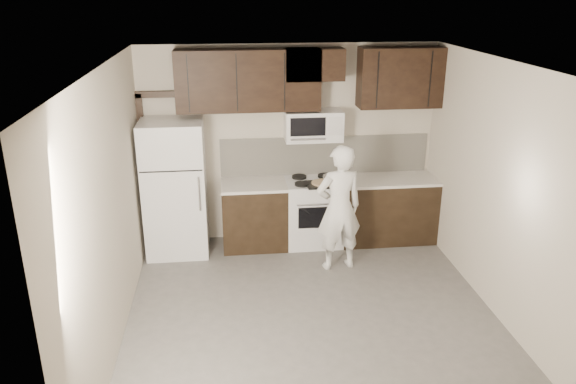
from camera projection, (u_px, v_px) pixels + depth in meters
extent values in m
plane|color=#585652|center=(313.00, 319.00, 6.07)|extent=(4.50, 4.50, 0.00)
plane|color=beige|center=(289.00, 144.00, 7.70)|extent=(4.00, 0.00, 4.00)
plane|color=white|center=(318.00, 67.00, 5.14)|extent=(4.50, 4.50, 0.00)
cube|color=black|center=(254.00, 216.00, 7.67)|extent=(0.87, 0.62, 0.87)
cube|color=black|center=(386.00, 210.00, 7.87)|extent=(1.32, 0.62, 0.87)
cube|color=white|center=(254.00, 185.00, 7.52)|extent=(0.87, 0.64, 0.04)
cube|color=white|center=(388.00, 179.00, 7.72)|extent=(1.32, 0.64, 0.04)
cube|color=white|center=(313.00, 213.00, 7.76)|extent=(0.76, 0.62, 0.89)
cube|color=white|center=(314.00, 182.00, 7.60)|extent=(0.76, 0.62, 0.02)
cube|color=black|center=(317.00, 217.00, 7.46)|extent=(0.50, 0.01, 0.30)
cylinder|color=silver|center=(318.00, 204.00, 7.35)|extent=(0.55, 0.02, 0.02)
cylinder|color=black|center=(302.00, 184.00, 7.43)|extent=(0.20, 0.20, 0.03)
cylinder|color=black|center=(329.00, 183.00, 7.47)|extent=(0.20, 0.20, 0.03)
cylinder|color=black|center=(299.00, 177.00, 7.71)|extent=(0.20, 0.20, 0.03)
cylinder|color=black|center=(325.00, 176.00, 7.75)|extent=(0.20, 0.20, 0.03)
cube|color=beige|center=(325.00, 155.00, 7.80)|extent=(2.90, 0.02, 0.54)
cube|color=black|center=(248.00, 80.00, 7.17)|extent=(1.85, 0.35, 0.78)
cube|color=black|center=(400.00, 78.00, 7.38)|extent=(1.10, 0.35, 0.78)
cube|color=black|center=(314.00, 64.00, 7.19)|extent=(0.76, 0.35, 0.40)
cube|color=white|center=(313.00, 125.00, 7.45)|extent=(0.76, 0.38, 0.40)
cube|color=black|center=(308.00, 127.00, 7.25)|extent=(0.46, 0.01, 0.24)
cube|color=silver|center=(335.00, 126.00, 7.29)|extent=(0.18, 0.01, 0.24)
cylinder|color=silver|center=(308.00, 139.00, 7.28)|extent=(0.46, 0.02, 0.02)
cube|color=white|center=(175.00, 188.00, 7.36)|extent=(0.80, 0.72, 1.80)
cube|color=black|center=(171.00, 171.00, 6.90)|extent=(0.77, 0.01, 0.02)
cylinder|color=silver|center=(199.00, 194.00, 7.01)|extent=(0.03, 0.03, 0.45)
cube|color=black|center=(145.00, 171.00, 7.56)|extent=(0.08, 0.08, 2.10)
cube|color=black|center=(155.00, 94.00, 7.22)|extent=(0.50, 0.08, 0.08)
cylinder|color=silver|center=(329.00, 180.00, 7.46)|extent=(0.16, 0.16, 0.13)
sphere|color=black|center=(329.00, 174.00, 7.43)|extent=(0.03, 0.03, 0.03)
cylinder|color=black|center=(338.00, 179.00, 7.41)|extent=(0.15, 0.08, 0.02)
cube|color=black|center=(323.00, 184.00, 7.43)|extent=(0.44, 0.34, 0.02)
cylinder|color=beige|center=(323.00, 183.00, 7.42)|extent=(0.30, 0.30, 0.02)
imported|color=silver|center=(339.00, 208.00, 6.94)|extent=(0.65, 0.49, 1.62)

